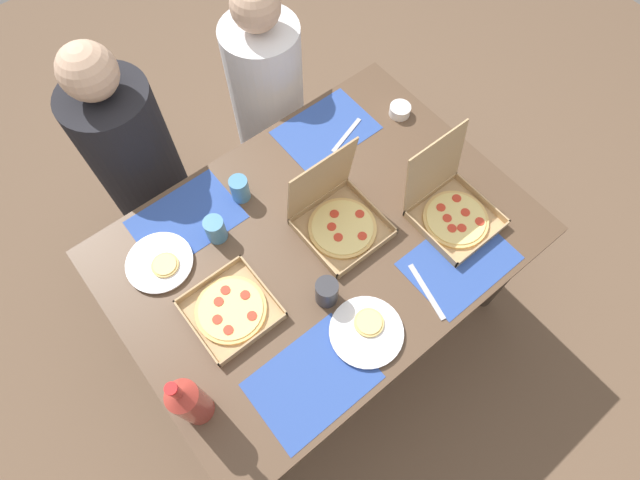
{
  "coord_description": "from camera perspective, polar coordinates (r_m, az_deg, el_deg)",
  "views": [
    {
      "loc": [
        -0.49,
        -0.61,
        2.29
      ],
      "look_at": [
        0.0,
        0.0,
        0.74
      ],
      "focal_mm": 28.32,
      "sensor_mm": 36.0,
      "label": 1
    }
  ],
  "objects": [
    {
      "name": "pizza_box_edge_far",
      "position": [
        1.72,
        2.02,
        2.53
      ],
      "size": [
        0.27,
        0.27,
        0.3
      ],
      "color": "tan",
      "rests_on": "dining_table"
    },
    {
      "name": "diner_left_seat",
      "position": [
        2.22,
        -19.2,
        6.92
      ],
      "size": [
        0.32,
        0.32,
        1.21
      ],
      "color": "black",
      "rests_on": "ground_plane"
    },
    {
      "name": "knife_by_far_right",
      "position": [
        1.69,
        11.94,
        -5.72
      ],
      "size": [
        0.07,
        0.21,
        0.0
      ],
      "primitive_type": "cube",
      "rotation": [
        0.0,
        0.0,
        4.48
      ],
      "color": "#B7B7BC",
      "rests_on": "dining_table"
    },
    {
      "name": "cup_spare",
      "position": [
        1.8,
        -9.06,
        5.73
      ],
      "size": [
        0.07,
        0.07,
        0.1
      ],
      "primitive_type": "cylinder",
      "color": "teal",
      "rests_on": "dining_table"
    },
    {
      "name": "dining_table",
      "position": [
        1.83,
        0.0,
        -1.51
      ],
      "size": [
        1.4,
        1.01,
        0.74
      ],
      "color": "#3F3328",
      "rests_on": "ground_plane"
    },
    {
      "name": "pizza_box_center",
      "position": [
        1.8,
        14.59,
        3.52
      ],
      "size": [
        0.26,
        0.3,
        0.29
      ],
      "color": "tan",
      "rests_on": "dining_table"
    },
    {
      "name": "diner_right_seat",
      "position": [
        2.39,
        -5.81,
        14.68
      ],
      "size": [
        0.32,
        0.32,
        1.14
      ],
      "color": "white",
      "rests_on": "ground_plane"
    },
    {
      "name": "plate_near_left",
      "position": [
        1.61,
        5.28,
        -10.21
      ],
      "size": [
        0.23,
        0.23,
        0.03
      ],
      "color": "white",
      "rests_on": "dining_table"
    },
    {
      "name": "soda_bottle",
      "position": [
        1.47,
        -14.57,
        -17.27
      ],
      "size": [
        0.09,
        0.09,
        0.32
      ],
      "color": "#B2382D",
      "rests_on": "dining_table"
    },
    {
      "name": "ground_plane",
      "position": [
        2.42,
        0.0,
        -7.98
      ],
      "size": [
        6.0,
        6.0,
        0.0
      ],
      "primitive_type": "plane",
      "color": "brown"
    },
    {
      "name": "condiment_bowl",
      "position": [
        2.05,
        9.01,
        14.28
      ],
      "size": [
        0.08,
        0.08,
        0.04
      ],
      "primitive_type": "cylinder",
      "color": "white",
      "rests_on": "dining_table"
    },
    {
      "name": "cup_dark",
      "position": [
        1.6,
        0.76,
        -5.89
      ],
      "size": [
        0.07,
        0.07,
        0.1
      ],
      "primitive_type": "cylinder",
      "color": "#333338",
      "rests_on": "dining_table"
    },
    {
      "name": "pizza_box_corner_right",
      "position": [
        1.64,
        -10.03,
        -7.76
      ],
      "size": [
        0.26,
        0.26,
        0.04
      ],
      "color": "tan",
      "rests_on": "dining_table"
    },
    {
      "name": "cup_clear_left",
      "position": [
        1.73,
        -11.74,
        1.2
      ],
      "size": [
        0.07,
        0.07,
        0.1
      ],
      "primitive_type": "cylinder",
      "color": "teal",
      "rests_on": "dining_table"
    },
    {
      "name": "placemat_far_right",
      "position": [
        1.99,
        0.68,
        12.31
      ],
      "size": [
        0.36,
        0.26,
        0.0
      ],
      "primitive_type": "cube",
      "color": "#2D4C9E",
      "rests_on": "dining_table"
    },
    {
      "name": "plate_far_left",
      "position": [
        1.76,
        -17.6,
        -2.49
      ],
      "size": [
        0.22,
        0.22,
        0.03
      ],
      "color": "white",
      "rests_on": "dining_table"
    },
    {
      "name": "placemat_far_left",
      "position": [
        1.83,
        -14.88,
        2.24
      ],
      "size": [
        0.36,
        0.26,
        0.0
      ],
      "primitive_type": "cube",
      "color": "#2D4C9E",
      "rests_on": "dining_table"
    },
    {
      "name": "placemat_near_right",
      "position": [
        1.76,
        15.48,
        -2.3
      ],
      "size": [
        0.36,
        0.26,
        0.0
      ],
      "primitive_type": "cube",
      "color": "#2D4C9E",
      "rests_on": "dining_table"
    },
    {
      "name": "fork_by_near_right",
      "position": [
        1.97,
        3.0,
        11.75
      ],
      "size": [
        0.19,
        0.07,
        0.0
      ],
      "primitive_type": "cube",
      "rotation": [
        0.0,
        0.0,
        0.3
      ],
      "color": "#B7B7BC",
      "rests_on": "dining_table"
    },
    {
      "name": "placemat_near_left",
      "position": [
        1.57,
        -0.88,
        -15.63
      ],
      "size": [
        0.36,
        0.26,
        0.0
      ],
      "primitive_type": "cube",
      "color": "#2D4C9E",
      "rests_on": "dining_table"
    }
  ]
}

